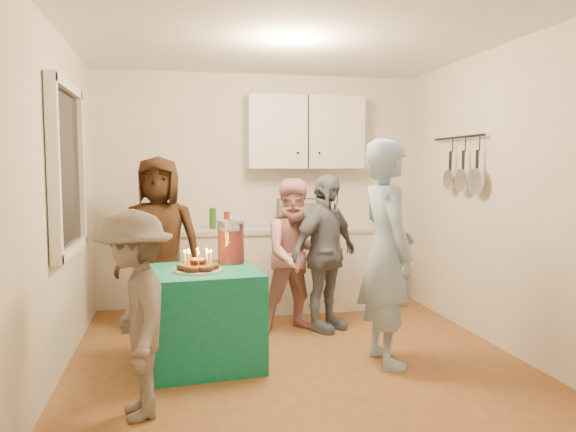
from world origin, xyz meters
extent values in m
plane|color=brown|center=(0.00, 0.00, 0.00)|extent=(4.00, 4.00, 0.00)
plane|color=white|center=(0.00, 0.00, 2.60)|extent=(4.00, 4.00, 0.00)
plane|color=silver|center=(0.00, 2.00, 1.30)|extent=(3.60, 3.60, 0.00)
plane|color=silver|center=(-1.80, 0.00, 1.30)|extent=(4.00, 4.00, 0.00)
plane|color=silver|center=(1.80, 0.00, 1.30)|extent=(4.00, 4.00, 0.00)
cube|color=black|center=(-1.77, 0.30, 1.55)|extent=(0.04, 1.00, 1.20)
cube|color=white|center=(0.20, 1.70, 0.43)|extent=(2.20, 0.58, 0.86)
cube|color=beige|center=(0.20, 1.70, 0.89)|extent=(2.24, 0.62, 0.05)
cube|color=white|center=(0.50, 1.85, 1.95)|extent=(1.30, 0.30, 0.80)
cube|color=black|center=(1.72, 0.70, 1.60)|extent=(0.12, 1.00, 0.60)
imported|color=white|center=(0.45, 1.70, 1.06)|extent=(0.54, 0.37, 0.30)
cube|color=#117459|center=(-0.74, 0.10, 0.38)|extent=(0.93, 0.93, 0.76)
cylinder|color=#B7100E|center=(-0.49, 0.35, 0.93)|extent=(0.22, 0.22, 0.34)
imported|color=#90AFD2|center=(0.69, -0.17, 0.89)|extent=(0.44, 0.66, 1.78)
imported|color=#4C2C15|center=(-1.10, 1.18, 0.83)|extent=(0.89, 0.65, 1.67)
imported|color=#D06C78|center=(0.19, 0.83, 0.73)|extent=(0.77, 0.63, 1.46)
imported|color=black|center=(0.45, 0.82, 0.75)|extent=(0.93, 0.81, 1.50)
imported|color=#5A4F48|center=(-1.20, -0.77, 0.65)|extent=(0.63, 0.92, 1.31)
camera|label=1|loc=(-0.94, -4.31, 1.57)|focal=35.00mm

